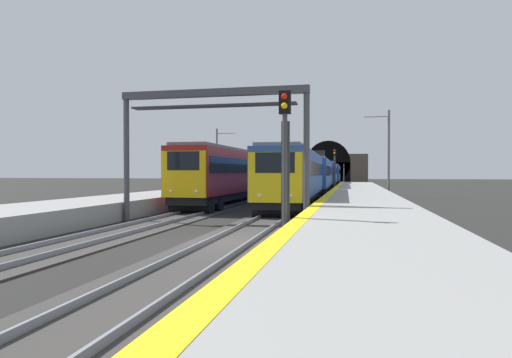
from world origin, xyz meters
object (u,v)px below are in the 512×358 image
at_px(overhead_signal_gantry, 212,120).
at_px(railway_signal_near, 285,155).
at_px(train_adjacent_platform, 276,173).
at_px(railway_signal_far, 344,171).
at_px(catenary_mast_near, 217,159).
at_px(railway_signal_mid, 335,167).
at_px(train_main_approaching, 322,174).
at_px(catenary_mast_far, 388,153).

bearing_deg(overhead_signal_gantry, railway_signal_near, -143.36).
bearing_deg(train_adjacent_platform, overhead_signal_gantry, 5.48).
relative_size(railway_signal_far, catenary_mast_near, 0.58).
bearing_deg(railway_signal_far, railway_signal_mid, 0.00).
height_order(railway_signal_near, railway_signal_far, railway_signal_near).
bearing_deg(train_adjacent_platform, railway_signal_near, 11.17).
relative_size(train_main_approaching, catenary_mast_far, 9.19).
height_order(train_adjacent_platform, catenary_mast_near, catenary_mast_near).
bearing_deg(railway_signal_mid, overhead_signal_gantry, -7.35).
relative_size(train_adjacent_platform, railway_signal_far, 13.09).
xyz_separation_m(railway_signal_near, overhead_signal_gantry, (5.86, 4.36, 1.93)).
height_order(railway_signal_mid, catenary_mast_near, catenary_mast_near).
bearing_deg(overhead_signal_gantry, railway_signal_far, -2.83).
distance_m(railway_signal_near, catenary_mast_near, 40.42).
bearing_deg(train_adjacent_platform, railway_signal_far, 174.04).
bearing_deg(train_main_approaching, train_adjacent_platform, -37.06).
bearing_deg(railway_signal_mid, railway_signal_near, 0.00).
xyz_separation_m(railway_signal_mid, overhead_signal_gantry, (-33.76, 4.36, 1.83)).
xyz_separation_m(railway_signal_near, railway_signal_far, (94.12, 0.00, -0.28)).
distance_m(railway_signal_near, catenary_mast_far, 29.54).
bearing_deg(train_adjacent_platform, train_main_approaching, 144.99).
xyz_separation_m(train_adjacent_platform, catenary_mast_far, (-9.64, -12.24, 1.86)).
relative_size(train_main_approaching, railway_signal_far, 16.74).
relative_size(railway_signal_mid, catenary_mast_far, 0.64).
height_order(catenary_mast_near, catenary_mast_far, catenary_mast_far).
distance_m(train_main_approaching, catenary_mast_far, 18.15).
distance_m(train_main_approaching, train_adjacent_platform, 8.53).
relative_size(train_adjacent_platform, catenary_mast_near, 7.62).
distance_m(railway_signal_far, overhead_signal_gantry, 88.40).
bearing_deg(catenary_mast_far, railway_signal_near, 169.51).
xyz_separation_m(railway_signal_mid, catenary_mast_near, (-1.74, 14.08, 0.95)).
height_order(train_main_approaching, railway_signal_mid, railway_signal_mid).
relative_size(train_main_approaching, railway_signal_mid, 14.45).
bearing_deg(overhead_signal_gantry, train_adjacent_platform, 4.38).
height_order(train_adjacent_platform, catenary_mast_far, catenary_mast_far).
distance_m(railway_signal_mid, overhead_signal_gantry, 34.09).
bearing_deg(railway_signal_far, overhead_signal_gantry, -2.83).
bearing_deg(train_adjacent_platform, catenary_mast_near, -82.73).
bearing_deg(railway_signal_mid, railway_signal_far, -180.00).
distance_m(railway_signal_far, catenary_mast_near, 58.00).
height_order(railway_signal_mid, railway_signal_far, railway_signal_mid).
xyz_separation_m(train_main_approaching, railway_signal_near, (-45.54, -1.84, 0.72)).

